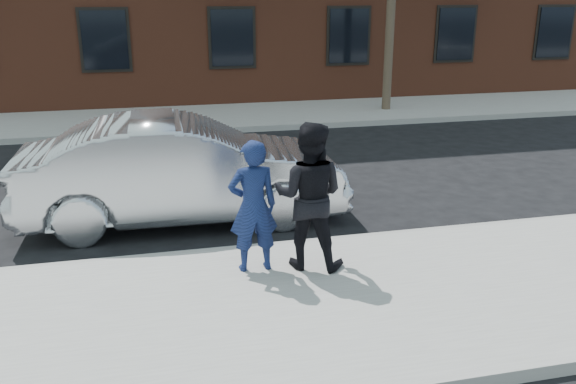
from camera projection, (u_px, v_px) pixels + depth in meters
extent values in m
plane|color=black|center=(383.00, 294.00, 7.55)|extent=(100.00, 100.00, 0.00)
cube|color=gray|center=(391.00, 298.00, 7.29)|extent=(50.00, 3.50, 0.15)
cube|color=#999691|center=(344.00, 241.00, 8.96)|extent=(50.00, 0.10, 0.15)
cube|color=gray|center=(239.00, 116.00, 17.92)|extent=(50.00, 3.50, 0.15)
cube|color=#999691|center=(250.00, 129.00, 16.25)|extent=(50.00, 0.10, 0.15)
cube|color=black|center=(349.00, 36.00, 19.67)|extent=(1.30, 0.06, 1.70)
cube|color=black|center=(555.00, 32.00, 21.35)|extent=(1.30, 0.06, 1.70)
cylinder|color=#3C2E24|center=(389.00, 38.00, 18.00)|extent=(0.26, 0.26, 4.20)
imported|color=#B7BABF|center=(183.00, 170.00, 9.76)|extent=(5.20, 1.91, 1.70)
imported|color=navy|center=(253.00, 206.00, 7.65)|extent=(0.64, 0.43, 1.71)
cube|color=black|center=(245.00, 173.00, 7.72)|extent=(0.07, 0.13, 0.08)
imported|color=black|center=(309.00, 196.00, 7.72)|extent=(1.14, 1.04, 1.91)
cube|color=black|center=(300.00, 180.00, 7.87)|extent=(0.10, 0.15, 0.06)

